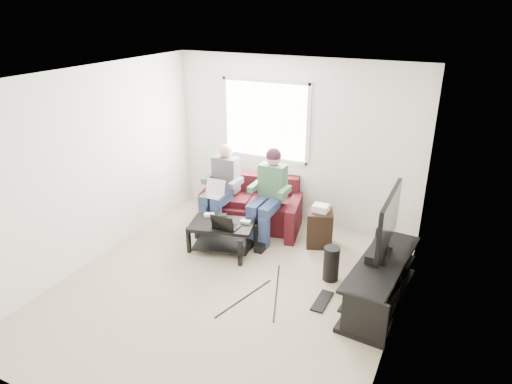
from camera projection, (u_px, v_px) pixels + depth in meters
floor at (226, 288)px, 5.73m from camera, size 4.50×4.50×0.00m
ceiling at (220, 77)px, 4.73m from camera, size 4.50×4.50×0.00m
wall_back at (295, 142)px, 7.10m from camera, size 4.50×0.00×4.50m
wall_front at (73, 299)px, 3.36m from camera, size 4.50×0.00×4.50m
wall_left at (92, 167)px, 6.03m from camera, size 0.00×4.50×4.50m
wall_right at (403, 227)px, 4.43m from camera, size 0.00×4.50×4.50m
window at (265, 120)px, 7.17m from camera, size 1.48×0.04×1.28m
sofa at (252, 207)px, 7.29m from camera, size 1.78×1.02×0.76m
person_left at (221, 184)px, 7.07m from camera, size 0.40×0.71×1.31m
person_right at (269, 189)px, 6.75m from camera, size 0.40×0.71×1.35m
laptop_silver at (213, 192)px, 6.87m from camera, size 0.39×0.36×0.24m
coffee_table at (222, 231)px, 6.46m from camera, size 1.00×0.75×0.44m
laptop_black at (226, 220)px, 6.25m from camera, size 0.40×0.33×0.24m
controller_a at (209, 215)px, 6.62m from camera, size 0.16×0.13×0.04m
controller_b at (222, 216)px, 6.60m from camera, size 0.16×0.13×0.04m
controller_c at (246, 222)px, 6.41m from camera, size 0.15×0.11×0.04m
tv_stand at (380, 283)px, 5.39m from camera, size 0.64×1.68×0.55m
tv at (388, 222)px, 5.19m from camera, size 0.12×1.10×0.81m
soundbar at (374, 251)px, 5.39m from camera, size 0.12×0.50×0.10m
drink_cup at (389, 233)px, 5.80m from camera, size 0.08×0.08×0.12m
console_white at (373, 296)px, 5.03m from camera, size 0.30×0.22×0.06m
console_grey at (386, 265)px, 5.61m from camera, size 0.34×0.26×0.08m
console_black at (380, 280)px, 5.32m from camera, size 0.38×0.30×0.07m
subwoofer at (331, 264)px, 5.83m from camera, size 0.20×0.20×0.46m
keyboard_floor at (322, 301)px, 5.46m from camera, size 0.16×0.45×0.02m
end_table at (320, 227)px, 6.65m from camera, size 0.36×0.36×0.64m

